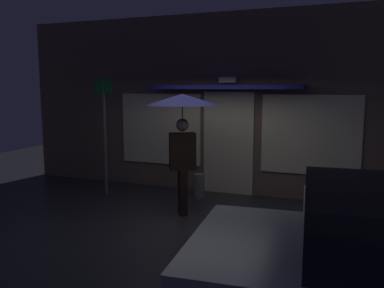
{
  "coord_description": "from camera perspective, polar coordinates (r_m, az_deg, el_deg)",
  "views": [
    {
      "loc": [
        2.33,
        -6.06,
        2.29
      ],
      "look_at": [
        -0.18,
        0.48,
        1.3
      ],
      "focal_mm": 37.36,
      "sensor_mm": 36.0,
      "label": 1
    }
  ],
  "objects": [
    {
      "name": "building_facade",
      "position": [
        8.72,
        5.55,
        5.59
      ],
      "size": [
        10.06,
        1.0,
        3.86
      ],
      "color": "brown",
      "rests_on": "ground"
    },
    {
      "name": "sidewalk_bollard_2",
      "position": [
        7.32,
        16.77,
        -8.09
      ],
      "size": [
        0.29,
        0.29,
        0.59
      ],
      "primitive_type": "cylinder",
      "color": "#B2A899",
      "rests_on": "ground"
    },
    {
      "name": "street_sign_post",
      "position": [
        8.68,
        -12.39,
        2.34
      ],
      "size": [
        0.4,
        0.07,
        2.57
      ],
      "color": "#595B60",
      "rests_on": "ground"
    },
    {
      "name": "sidewalk_bollard",
      "position": [
        8.36,
        1.02,
        -6.02
      ],
      "size": [
        0.23,
        0.23,
        0.51
      ],
      "primitive_type": "cylinder",
      "color": "slate",
      "rests_on": "ground"
    },
    {
      "name": "ground_plane",
      "position": [
        6.88,
        0.01,
        -11.38
      ],
      "size": [
        18.0,
        18.0,
        0.0
      ],
      "primitive_type": "plane",
      "color": "#26262B"
    },
    {
      "name": "person_with_umbrella",
      "position": [
        7.08,
        -1.39,
        3.95
      ],
      "size": [
        1.3,
        1.3,
        2.18
      ],
      "rotation": [
        0.0,
        0.0,
        0.55
      ],
      "color": "black",
      "rests_on": "ground"
    }
  ]
}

